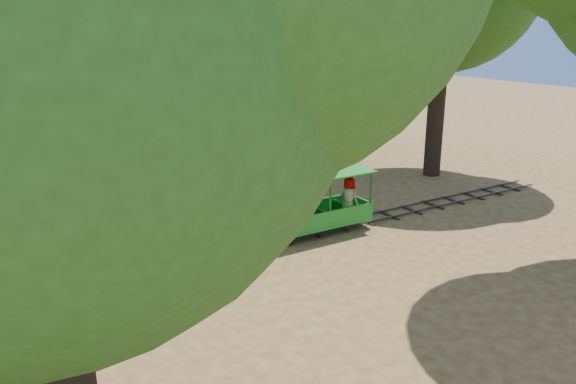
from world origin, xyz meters
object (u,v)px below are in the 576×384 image
carriage_front (198,233)px  carriage_rear (317,206)px  fence (179,164)px  locomotive (63,225)px

carriage_front → carriage_rear: same height
carriage_rear → fence: carriage_rear is taller
fence → carriage_rear: bearing=-81.4°
locomotive → fence: size_ratio=0.15×
carriage_front → fence: carriage_front is taller
locomotive → carriage_rear: locomotive is taller
carriage_rear → fence: (-1.21, 7.98, -0.22)m
locomotive → carriage_rear: 7.08m
locomotive → carriage_rear: bearing=-0.3°
locomotive → carriage_front: bearing=-1.7°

